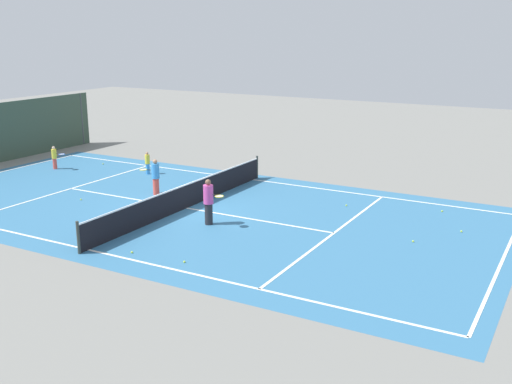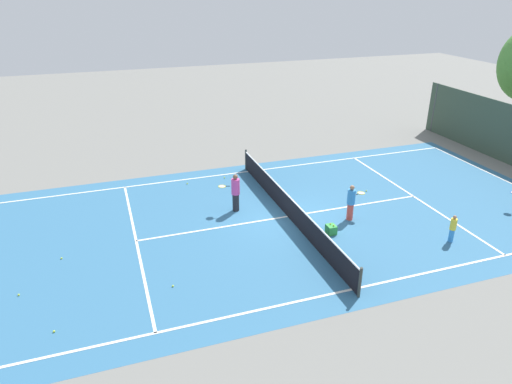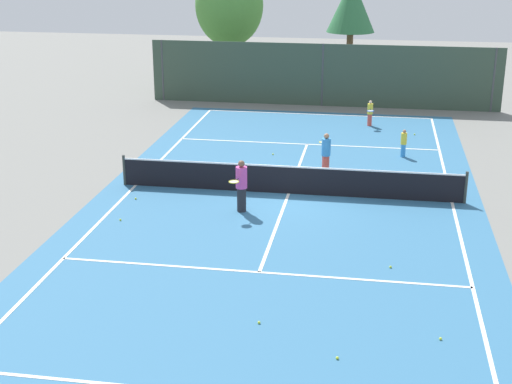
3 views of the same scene
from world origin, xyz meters
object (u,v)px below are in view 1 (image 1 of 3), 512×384
object	(u,v)px
player_1	(148,163)
tennis_ball_3	(346,205)
tennis_ball_5	(103,164)
tennis_ball_6	(184,262)
tennis_ball_2	(442,211)
ball_crate	(192,190)
player_2	(55,157)
player_0	(155,176)
tennis_ball_7	(461,231)
tennis_ball_4	(132,252)
player_3	(209,201)
tennis_ball_1	(413,241)
tennis_ball_0	(81,200)

from	to	relation	value
player_1	tennis_ball_3	xyz separation A→B (m)	(-0.54, -10.74, -0.54)
tennis_ball_5	tennis_ball_6	xyz separation A→B (m)	(-9.47, -12.14, 0.00)
tennis_ball_2	tennis_ball_6	bearing A→B (deg)	148.55
ball_crate	player_2	bearing A→B (deg)	85.98
player_2	tennis_ball_6	xyz separation A→B (m)	(-7.44, -13.51, -0.59)
player_0	tennis_ball_7	xyz separation A→B (m)	(1.23, -12.72, -0.78)
ball_crate	tennis_ball_4	bearing A→B (deg)	-160.12
player_0	player_2	bearing A→B (deg)	79.19
tennis_ball_6	tennis_ball_3	bearing A→B (deg)	-14.39
player_3	tennis_ball_7	world-z (taller)	player_3
tennis_ball_5	tennis_ball_6	bearing A→B (deg)	-127.95
player_3	tennis_ball_6	xyz separation A→B (m)	(-3.59, -1.45, -0.85)
ball_crate	tennis_ball_4	xyz separation A→B (m)	(-6.95, -2.51, -0.15)
tennis_ball_1	tennis_ball_6	distance (m)	7.79
player_0	tennis_ball_6	size ratio (longest dim) A/B	23.87
ball_crate	tennis_ball_6	bearing A→B (deg)	-146.66
tennis_ball_7	player_0	bearing A→B (deg)	95.51
tennis_ball_4	tennis_ball_3	bearing A→B (deg)	-25.83
tennis_ball_1	tennis_ball_7	bearing A→B (deg)	-33.14
tennis_ball_7	tennis_ball_0	bearing A→B (deg)	103.26
player_0	ball_crate	world-z (taller)	player_0
player_0	player_1	xyz separation A→B (m)	(2.91, 2.80, -0.24)
player_2	tennis_ball_3	bearing A→B (deg)	-86.74
ball_crate	tennis_ball_6	size ratio (longest dim) A/B	6.45
tennis_ball_3	ball_crate	bearing A→B (deg)	102.99
tennis_ball_3	player_1	bearing A→B (deg)	87.11
tennis_ball_4	tennis_ball_7	size ratio (longest dim) A/B	1.00
player_3	tennis_ball_6	world-z (taller)	player_3
player_3	tennis_ball_0	distance (m)	6.61
tennis_ball_3	tennis_ball_5	world-z (taller)	same
ball_crate	player_3	bearing A→B (deg)	-136.72
player_0	player_1	distance (m)	4.04
player_0	tennis_ball_2	size ratio (longest dim) A/B	23.87
tennis_ball_1	tennis_ball_5	bearing A→B (deg)	76.91
player_3	tennis_ball_2	size ratio (longest dim) A/B	25.98
player_1	tennis_ball_1	distance (m)	14.74
player_3	tennis_ball_1	xyz separation A→B (m)	(1.73, -7.14, -0.85)
player_0	tennis_ball_7	world-z (taller)	player_0
player_0	tennis_ball_1	bearing A→B (deg)	-93.23
tennis_ball_5	tennis_ball_4	bearing A→B (deg)	-133.37
player_0	tennis_ball_0	bearing A→B (deg)	136.12
player_0	tennis_ball_6	distance (m)	8.36
tennis_ball_3	tennis_ball_6	xyz separation A→B (m)	(-8.33, 2.14, 0.00)
tennis_ball_1	tennis_ball_6	size ratio (longest dim) A/B	1.00
player_0	tennis_ball_2	distance (m)	12.08
tennis_ball_7	tennis_ball_2	bearing A→B (deg)	27.79
ball_crate	tennis_ball_4	world-z (taller)	ball_crate
player_2	tennis_ball_2	distance (m)	19.37
tennis_ball_6	tennis_ball_4	bearing A→B (deg)	94.17
player_1	player_3	bearing A→B (deg)	-126.48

